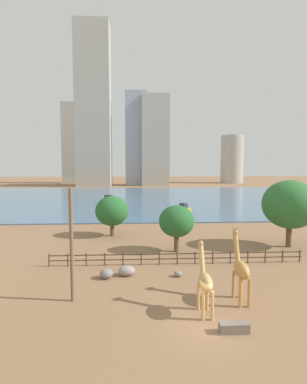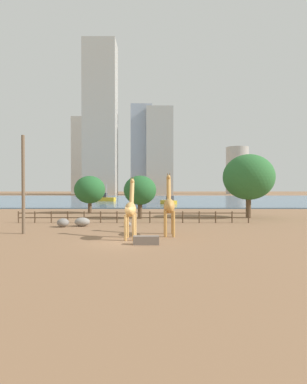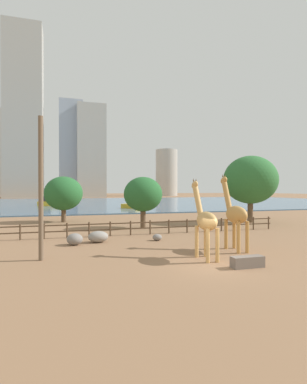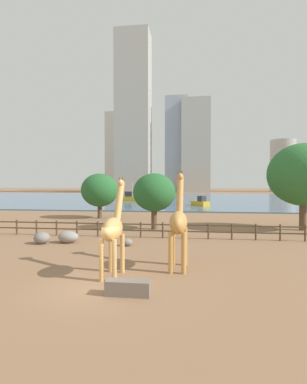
{
  "view_description": "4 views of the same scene",
  "coord_description": "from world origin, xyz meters",
  "px_view_note": "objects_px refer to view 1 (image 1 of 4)",
  "views": [
    {
      "loc": [
        -4.17,
        -17.77,
        10.02
      ],
      "look_at": [
        -0.9,
        41.08,
        4.97
      ],
      "focal_mm": 28.0,
      "sensor_mm": 36.0,
      "label": 1
    },
    {
      "loc": [
        2.18,
        -21.52,
        3.97
      ],
      "look_at": [
        1.98,
        27.25,
        3.24
      ],
      "focal_mm": 28.0,
      "sensor_mm": 36.0,
      "label": 2
    },
    {
      "loc": [
        -7.69,
        -14.55,
        4.18
      ],
      "look_at": [
        3.78,
        23.82,
        3.79
      ],
      "focal_mm": 28.0,
      "sensor_mm": 36.0,
      "label": 3
    },
    {
      "loc": [
        4.24,
        -12.4,
        4.47
      ],
      "look_at": [
        -1.58,
        31.42,
        3.25
      ],
      "focal_mm": 28.0,
      "sensor_mm": 36.0,
      "label": 4
    }
  ],
  "objects_px": {
    "boulder_near_fence": "(106,274)",
    "feeding_trough": "(234,328)",
    "boat_sailboat": "(110,201)",
    "boat_ferry": "(182,209)",
    "giraffe_tall": "(241,269)",
    "boulder_small": "(178,274)",
    "tree_right_tall": "(112,211)",
    "tree_center_broad": "(290,204)",
    "utility_pole": "(72,245)",
    "boulder_by_pole": "(127,271)",
    "tree_left_large": "(177,221)",
    "giraffe_companion": "(205,281)"
  },
  "relations": [
    {
      "from": "giraffe_tall",
      "to": "boat_ferry",
      "type": "distance_m",
      "value": 43.01
    },
    {
      "from": "utility_pole",
      "to": "boat_sailboat",
      "type": "bearing_deg",
      "value": 92.16
    },
    {
      "from": "boulder_near_fence",
      "to": "boulder_small",
      "type": "xyz_separation_m",
      "value": [
        6.49,
        0.07,
        -0.17
      ]
    },
    {
      "from": "boulder_by_pole",
      "to": "boulder_small",
      "type": "bearing_deg",
      "value": -6.4
    },
    {
      "from": "boulder_small",
      "to": "tree_center_broad",
      "type": "bearing_deg",
      "value": 31.59
    },
    {
      "from": "giraffe_tall",
      "to": "boulder_by_pole",
      "type": "distance_m",
      "value": 10.54
    },
    {
      "from": "giraffe_companion",
      "to": "boulder_small",
      "type": "bearing_deg",
      "value": 7.74
    },
    {
      "from": "boulder_near_fence",
      "to": "giraffe_companion",
      "type": "bearing_deg",
      "value": -42.9
    },
    {
      "from": "tree_left_large",
      "to": "boat_ferry",
      "type": "bearing_deg",
      "value": 80.06
    },
    {
      "from": "giraffe_tall",
      "to": "tree_right_tall",
      "type": "distance_m",
      "value": 24.43
    },
    {
      "from": "feeding_trough",
      "to": "tree_right_tall",
      "type": "xyz_separation_m",
      "value": [
        -9.43,
        25.81,
        3.33
      ]
    },
    {
      "from": "tree_center_broad",
      "to": "boat_sailboat",
      "type": "height_order",
      "value": "tree_center_broad"
    },
    {
      "from": "giraffe_tall",
      "to": "tree_left_large",
      "type": "bearing_deg",
      "value": 14.02
    },
    {
      "from": "tree_right_tall",
      "to": "boat_sailboat",
      "type": "bearing_deg",
      "value": 95.39
    },
    {
      "from": "utility_pole",
      "to": "boulder_near_fence",
      "type": "xyz_separation_m",
      "value": [
        2.05,
        4.4,
        -3.79
      ]
    },
    {
      "from": "tree_center_broad",
      "to": "boat_ferry",
      "type": "distance_m",
      "value": 30.16
    },
    {
      "from": "giraffe_companion",
      "to": "boat_ferry",
      "type": "distance_m",
      "value": 44.97
    },
    {
      "from": "boulder_by_pole",
      "to": "feeding_trough",
      "type": "xyz_separation_m",
      "value": [
        6.8,
        -9.86,
        -0.15
      ]
    },
    {
      "from": "boulder_near_fence",
      "to": "boat_sailboat",
      "type": "height_order",
      "value": "boat_sailboat"
    },
    {
      "from": "boulder_near_fence",
      "to": "feeding_trough",
      "type": "height_order",
      "value": "boulder_near_fence"
    },
    {
      "from": "giraffe_companion",
      "to": "utility_pole",
      "type": "height_order",
      "value": "utility_pole"
    },
    {
      "from": "boulder_small",
      "to": "tree_left_large",
      "type": "xyz_separation_m",
      "value": [
        0.91,
        8.03,
        3.34
      ]
    },
    {
      "from": "feeding_trough",
      "to": "tree_left_large",
      "type": "xyz_separation_m",
      "value": [
        -1.21,
        17.36,
        3.31
      ]
    },
    {
      "from": "giraffe_companion",
      "to": "boulder_small",
      "type": "height_order",
      "value": "giraffe_companion"
    },
    {
      "from": "giraffe_tall",
      "to": "boat_sailboat",
      "type": "relative_size",
      "value": 0.95
    },
    {
      "from": "tree_center_broad",
      "to": "boulder_near_fence",
      "type": "bearing_deg",
      "value": -156.54
    },
    {
      "from": "feeding_trough",
      "to": "tree_left_large",
      "type": "distance_m",
      "value": 17.71
    },
    {
      "from": "boulder_by_pole",
      "to": "tree_left_large",
      "type": "distance_m",
      "value": 9.88
    },
    {
      "from": "boulder_small",
      "to": "tree_right_tall",
      "type": "bearing_deg",
      "value": 113.93
    },
    {
      "from": "feeding_trough",
      "to": "giraffe_companion",
      "type": "bearing_deg",
      "value": 117.32
    },
    {
      "from": "giraffe_tall",
      "to": "tree_center_broad",
      "type": "relative_size",
      "value": 0.63
    },
    {
      "from": "boulder_near_fence",
      "to": "boat_ferry",
      "type": "bearing_deg",
      "value": 71.57
    },
    {
      "from": "giraffe_companion",
      "to": "boulder_small",
      "type": "xyz_separation_m",
      "value": [
        -0.86,
        6.9,
        -2.03
      ]
    },
    {
      "from": "utility_pole",
      "to": "boulder_by_pole",
      "type": "relative_size",
      "value": 5.43
    },
    {
      "from": "boulder_near_fence",
      "to": "feeding_trough",
      "type": "distance_m",
      "value": 12.64
    },
    {
      "from": "boulder_small",
      "to": "giraffe_tall",
      "type": "bearing_deg",
      "value": -52.79
    },
    {
      "from": "giraffe_companion",
      "to": "feeding_trough",
      "type": "xyz_separation_m",
      "value": [
        1.26,
        -2.44,
        -2.0
      ]
    },
    {
      "from": "giraffe_tall",
      "to": "feeding_trough",
      "type": "height_order",
      "value": "giraffe_tall"
    },
    {
      "from": "boulder_small",
      "to": "tree_right_tall",
      "type": "height_order",
      "value": "tree_right_tall"
    },
    {
      "from": "boulder_near_fence",
      "to": "boulder_small",
      "type": "bearing_deg",
      "value": 0.63
    },
    {
      "from": "tree_left_large",
      "to": "tree_center_broad",
      "type": "height_order",
      "value": "tree_center_broad"
    },
    {
      "from": "tree_right_tall",
      "to": "boat_sailboat",
      "type": "xyz_separation_m",
      "value": [
        -3.37,
        35.71,
        -2.63
      ]
    },
    {
      "from": "utility_pole",
      "to": "boulder_by_pole",
      "type": "height_order",
      "value": "utility_pole"
    },
    {
      "from": "boat_ferry",
      "to": "boat_sailboat",
      "type": "height_order",
      "value": "boat_sailboat"
    },
    {
      "from": "tree_center_broad",
      "to": "tree_right_tall",
      "type": "xyz_separation_m",
      "value": [
        -22.48,
        7.14,
        -1.71
      ]
    },
    {
      "from": "boat_sailboat",
      "to": "boat_ferry",
      "type": "bearing_deg",
      "value": -28.56
    },
    {
      "from": "tree_right_tall",
      "to": "boat_ferry",
      "type": "relative_size",
      "value": 1.29
    },
    {
      "from": "boulder_by_pole",
      "to": "tree_right_tall",
      "type": "xyz_separation_m",
      "value": [
        -2.62,
        15.94,
        3.18
      ]
    },
    {
      "from": "tree_center_broad",
      "to": "boat_sailboat",
      "type": "xyz_separation_m",
      "value": [
        -25.85,
        42.85,
        -4.34
      ]
    },
    {
      "from": "boulder_small",
      "to": "feeding_trough",
      "type": "distance_m",
      "value": 9.57
    }
  ]
}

